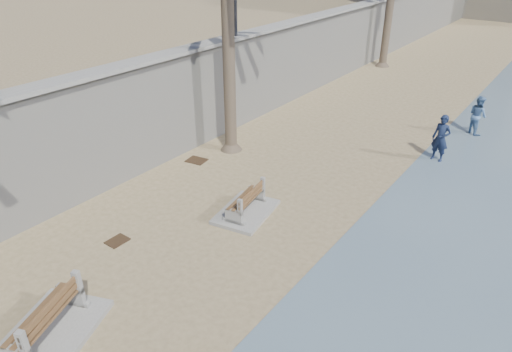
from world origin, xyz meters
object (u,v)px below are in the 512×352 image
Objects in this scene: person_a at (441,135)px; person_b at (478,113)px; bench_far at (246,203)px; bench_near at (46,322)px.

person_b is at bearing 92.17° from person_a.
bench_far is at bearing 109.68° from person_b.
person_a is (3.30, 6.70, 0.60)m from bench_far.
bench_far is (0.38, 5.85, -0.06)m from bench_near.
bench_near is 16.43m from person_b.
person_b reaches higher than bench_near.
bench_near is 13.09m from person_a.
bench_near is at bearing -93.73° from bench_far.
person_b is (4.11, 15.91, 0.44)m from bench_near.
person_a is at bearing 73.65° from bench_near.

